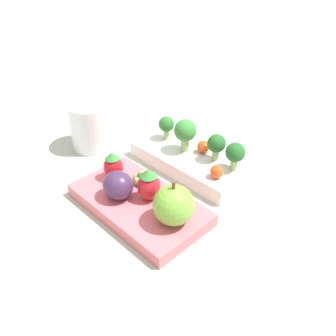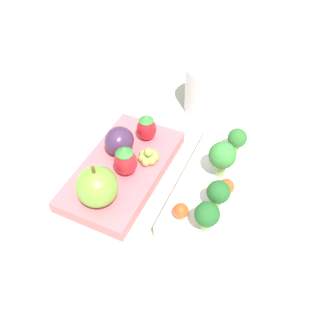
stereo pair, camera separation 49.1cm
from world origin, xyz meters
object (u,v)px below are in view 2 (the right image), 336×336
Objects in this scene: broccoli_floret_1 at (222,156)px; grape_cluster at (148,156)px; bento_box_savoury at (216,189)px; broccoli_floret_0 at (218,193)px; cherry_tomato_0 at (226,187)px; cherry_tomato_1 at (181,211)px; strawberry_1 at (125,160)px; broccoli_floret_2 at (237,139)px; strawberry_0 at (146,127)px; broccoli_floret_3 at (207,215)px; apple at (97,186)px; plum at (119,141)px; bento_box_fruit at (123,170)px; drinking_cup at (208,89)px.

grape_cluster is (0.00, -0.11, -0.04)m from broccoli_floret_1.
broccoli_floret_0 is (0.04, 0.01, 0.04)m from bento_box_savoury.
cherry_tomato_0 is 0.70× the size of grape_cluster.
broccoli_floret_0 reaches higher than cherry_tomato_1.
strawberry_1 reaches higher than bento_box_savoury.
strawberry_1 is (0.09, -0.14, -0.01)m from broccoli_floret_2.
broccoli_floret_2 is 0.14m from strawberry_0.
broccoli_floret_3 is 0.04m from cherry_tomato_1.
cherry_tomato_0 is at bearing 172.47° from broccoli_floret_3.
bento_box_savoury is at bearing 156.68° from cherry_tomato_1.
cherry_tomato_0 is at bearing 65.05° from strawberry_0.
broccoli_floret_0 is 0.16m from apple.
broccoli_floret_2 is (-0.11, -0.00, -0.00)m from broccoli_floret_0.
strawberry_1 reaches higher than broccoli_floret_2.
broccoli_floret_2 is 0.18m from plum.
cherry_tomato_0 is (-0.03, 0.01, -0.02)m from broccoli_floret_0.
broccoli_floret_0 is 2.11× the size of cherry_tomato_0.
plum is 0.05m from grape_cluster.
broccoli_floret_0 is 0.11m from broccoli_floret_2.
bento_box_fruit is 4.59× the size of plum.
broccoli_floret_0 is at bearing 79.15° from bento_box_fruit.
strawberry_1 is (0.08, -0.00, 0.00)m from strawberry_0.
grape_cluster reaches higher than bento_box_fruit.
broccoli_floret_1 is at bearing -178.07° from bento_box_savoury.
drinking_cup is (-0.17, 0.09, 0.00)m from plum.
strawberry_1 is at bearing -97.79° from broccoli_floret_0.
strawberry_0 is at bearing -124.52° from broccoli_floret_0.
strawberry_1 reaches higher than cherry_tomato_0.
drinking_cup is at bearing -171.35° from cherry_tomato_1.
broccoli_floret_2 is at bearing -175.65° from cherry_tomato_0.
broccoli_floret_1 is 1.34× the size of broccoli_floret_2.
strawberry_1 is at bearing -0.17° from strawberry_0.
broccoli_floret_0 is 0.14m from strawberry_1.
cherry_tomato_0 is (-0.07, 0.01, -0.02)m from broccoli_floret_3.
bento_box_savoury is 0.08m from broccoli_floret_2.
strawberry_0 is 0.14m from drinking_cup.
strawberry_0 reaches higher than bento_box_fruit.
broccoli_floret_1 is (-0.06, -0.01, 0.01)m from broccoli_floret_0.
apple is 0.14m from strawberry_0.
strawberry_0 is 0.91× the size of strawberry_1.
cherry_tomato_0 is 0.33× the size of apple.
cherry_tomato_0 is at bearing 57.17° from bento_box_savoury.
grape_cluster is (-0.02, -0.12, -0.01)m from cherry_tomato_0.
plum is at bearing -123.90° from cherry_tomato_1.
broccoli_floret_3 reaches higher than cherry_tomato_0.
strawberry_1 is at bearing -31.84° from grape_cluster.
bento_box_savoury is 4.42× the size of broccoli_floret_3.
broccoli_floret_0 is 0.24m from drinking_cup.
plum is at bearing -93.15° from grape_cluster.
strawberry_0 is 0.55× the size of drinking_cup.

